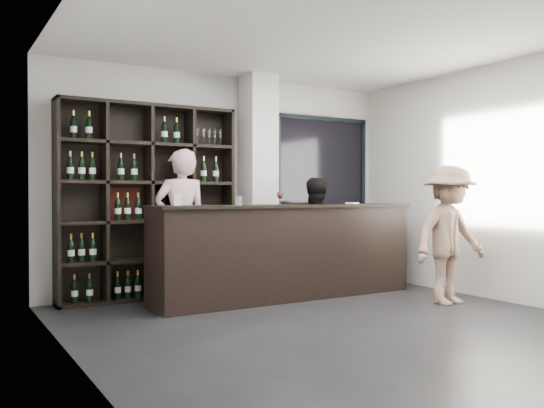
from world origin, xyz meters
TOP-DOWN VIEW (x-y plane):
  - floor at (0.00, 0.00)m, footprint 5.00×5.50m
  - wine_shelf at (-1.15, 2.57)m, footprint 2.20×0.35m
  - structural_column at (0.35, 2.47)m, footprint 0.40×0.40m
  - glass_panel at (1.55, 2.69)m, footprint 1.60×0.08m
  - tasting_counter at (0.35, 1.75)m, footprint 3.53×0.73m
  - taster_pink at (-0.79, 2.40)m, footprint 0.70×0.48m
  - taster_black at (0.83, 1.85)m, footprint 0.81×0.68m
  - customer at (1.80, 0.45)m, footprint 1.06×0.62m
  - wine_glass at (0.22, 1.70)m, footprint 0.09×0.09m
  - spit_cup at (-0.37, 1.66)m, footprint 0.11×0.11m
  - napkin_stack at (1.43, 1.81)m, footprint 0.17×0.17m
  - card_stand at (-1.07, 1.80)m, footprint 0.10×0.06m

SIDE VIEW (x-z plane):
  - floor at x=0.00m, z-range -0.01..0.00m
  - tasting_counter at x=0.35m, z-range 0.00..1.17m
  - taster_black at x=0.83m, z-range 0.00..1.51m
  - customer at x=1.80m, z-range 0.00..1.63m
  - taster_pink at x=-0.79m, z-range 0.00..1.85m
  - napkin_stack at x=1.43m, z-range 1.16..1.19m
  - wine_shelf at x=-1.15m, z-range 0.00..2.40m
  - spit_cup at x=-0.37m, z-range 1.16..1.27m
  - card_stand at x=-1.07m, z-range 1.16..1.30m
  - wine_glass at x=0.22m, z-range 1.16..1.35m
  - glass_panel at x=1.55m, z-range 0.35..2.45m
  - structural_column at x=0.35m, z-range 0.00..2.90m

